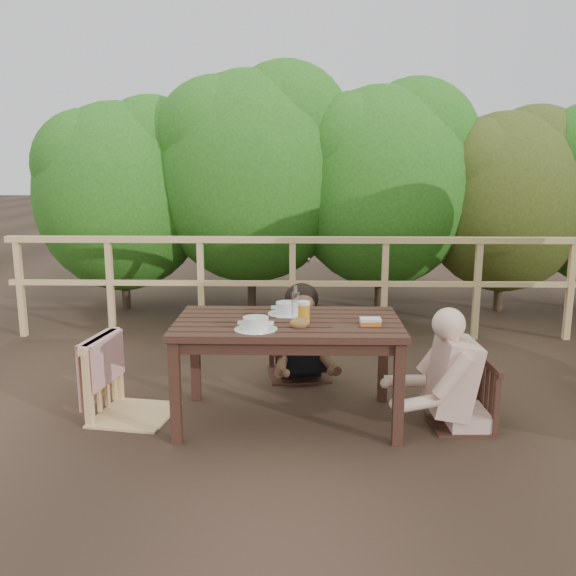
{
  "coord_description": "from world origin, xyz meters",
  "views": [
    {
      "loc": [
        0.09,
        -3.89,
        1.7
      ],
      "look_at": [
        0.0,
        0.05,
        0.9
      ],
      "focal_mm": 38.25,
      "sensor_mm": 36.0,
      "label": 1
    }
  ],
  "objects_px": {
    "soup_near": "(256,324)",
    "beer_glass": "(304,313)",
    "chair_right": "(464,366)",
    "bread_roll": "(299,324)",
    "chair_left": "(131,343)",
    "table": "(288,372)",
    "soup_far": "(288,309)",
    "butter_tub": "(370,323)",
    "bottle": "(296,303)",
    "diner_right": "(470,329)",
    "tumbler": "(301,324)",
    "chair_far": "(299,319)",
    "woman": "(299,303)"
  },
  "relations": [
    {
      "from": "bottle",
      "to": "beer_glass",
      "type": "bearing_deg",
      "value": -68.38
    },
    {
      "from": "bottle",
      "to": "butter_tub",
      "type": "height_order",
      "value": "bottle"
    },
    {
      "from": "bread_roll",
      "to": "chair_far",
      "type": "bearing_deg",
      "value": 90.28
    },
    {
      "from": "soup_near",
      "to": "soup_far",
      "type": "xyz_separation_m",
      "value": [
        0.19,
        0.41,
        0.0
      ]
    },
    {
      "from": "chair_left",
      "to": "diner_right",
      "type": "relative_size",
      "value": 0.79
    },
    {
      "from": "soup_far",
      "to": "bottle",
      "type": "relative_size",
      "value": 1.2
    },
    {
      "from": "woman",
      "to": "beer_glass",
      "type": "distance_m",
      "value": 0.99
    },
    {
      "from": "bread_roll",
      "to": "beer_glass",
      "type": "bearing_deg",
      "value": 73.43
    },
    {
      "from": "table",
      "to": "beer_glass",
      "type": "bearing_deg",
      "value": -31.3
    },
    {
      "from": "bread_roll",
      "to": "butter_tub",
      "type": "xyz_separation_m",
      "value": [
        0.45,
        0.06,
        -0.01
      ]
    },
    {
      "from": "chair_left",
      "to": "soup_near",
      "type": "relative_size",
      "value": 3.87
    },
    {
      "from": "chair_far",
      "to": "beer_glass",
      "type": "height_order",
      "value": "chair_far"
    },
    {
      "from": "beer_glass",
      "to": "butter_tub",
      "type": "xyz_separation_m",
      "value": [
        0.42,
        -0.04,
        -0.05
      ]
    },
    {
      "from": "woman",
      "to": "bottle",
      "type": "relative_size",
      "value": 5.24
    },
    {
      "from": "chair_right",
      "to": "tumbler",
      "type": "bearing_deg",
      "value": -84.08
    },
    {
      "from": "chair_left",
      "to": "beer_glass",
      "type": "xyz_separation_m",
      "value": [
        1.16,
        -0.1,
        0.24
      ]
    },
    {
      "from": "chair_right",
      "to": "bread_roll",
      "type": "distance_m",
      "value": 1.12
    },
    {
      "from": "table",
      "to": "soup_far",
      "type": "height_order",
      "value": "soup_far"
    },
    {
      "from": "chair_right",
      "to": "bottle",
      "type": "distance_m",
      "value": 1.17
    },
    {
      "from": "soup_near",
      "to": "soup_far",
      "type": "relative_size",
      "value": 0.98
    },
    {
      "from": "chair_left",
      "to": "soup_near",
      "type": "height_order",
      "value": "chair_left"
    },
    {
      "from": "chair_left",
      "to": "soup_far",
      "type": "height_order",
      "value": "chair_left"
    },
    {
      "from": "chair_left",
      "to": "tumbler",
      "type": "relative_size",
      "value": 13.08
    },
    {
      "from": "chair_far",
      "to": "butter_tub",
      "type": "height_order",
      "value": "chair_far"
    },
    {
      "from": "chair_far",
      "to": "woman",
      "type": "relative_size",
      "value": 0.8
    },
    {
      "from": "diner_right",
      "to": "butter_tub",
      "type": "height_order",
      "value": "diner_right"
    },
    {
      "from": "chair_left",
      "to": "butter_tub",
      "type": "height_order",
      "value": "chair_left"
    },
    {
      "from": "chair_left",
      "to": "chair_right",
      "type": "xyz_separation_m",
      "value": [
        2.2,
        -0.1,
        -0.11
      ]
    },
    {
      "from": "table",
      "to": "soup_far",
      "type": "bearing_deg",
      "value": 91.35
    },
    {
      "from": "table",
      "to": "soup_near",
      "type": "relative_size",
      "value": 5.48
    },
    {
      "from": "table",
      "to": "chair_left",
      "type": "height_order",
      "value": "chair_left"
    },
    {
      "from": "bread_roll",
      "to": "chair_left",
      "type": "bearing_deg",
      "value": 169.68
    },
    {
      "from": "diner_right",
      "to": "tumbler",
      "type": "relative_size",
      "value": 16.49
    },
    {
      "from": "bottle",
      "to": "tumbler",
      "type": "bearing_deg",
      "value": -82.19
    },
    {
      "from": "chair_far",
      "to": "soup_near",
      "type": "bearing_deg",
      "value": -110.94
    },
    {
      "from": "chair_right",
      "to": "diner_right",
      "type": "height_order",
      "value": "diner_right"
    },
    {
      "from": "butter_tub",
      "to": "soup_far",
      "type": "bearing_deg",
      "value": 149.31
    },
    {
      "from": "chair_left",
      "to": "soup_far",
      "type": "bearing_deg",
      "value": -73.12
    },
    {
      "from": "table",
      "to": "tumbler",
      "type": "bearing_deg",
      "value": -66.26
    },
    {
      "from": "diner_right",
      "to": "bread_roll",
      "type": "height_order",
      "value": "diner_right"
    },
    {
      "from": "chair_left",
      "to": "woman",
      "type": "relative_size",
      "value": 0.87
    },
    {
      "from": "soup_near",
      "to": "beer_glass",
      "type": "bearing_deg",
      "value": 28.3
    },
    {
      "from": "bread_roll",
      "to": "beer_glass",
      "type": "relative_size",
      "value": 0.77
    },
    {
      "from": "diner_right",
      "to": "beer_glass",
      "type": "distance_m",
      "value": 1.08
    },
    {
      "from": "bottle",
      "to": "table",
      "type": "bearing_deg",
      "value": -123.29
    },
    {
      "from": "soup_near",
      "to": "beer_glass",
      "type": "xyz_separation_m",
      "value": [
        0.3,
        0.16,
        0.03
      ]
    },
    {
      "from": "bread_roll",
      "to": "bottle",
      "type": "relative_size",
      "value": 0.52
    },
    {
      "from": "beer_glass",
      "to": "table",
      "type": "bearing_deg",
      "value": 148.7
    },
    {
      "from": "table",
      "to": "butter_tub",
      "type": "distance_m",
      "value": 0.65
    },
    {
      "from": "chair_far",
      "to": "woman",
      "type": "height_order",
      "value": "woman"
    }
  ]
}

